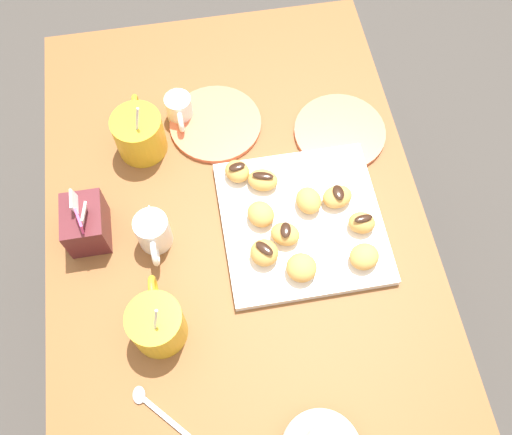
% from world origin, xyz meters
% --- Properties ---
extents(ground_plane, '(8.00, 8.00, 0.00)m').
position_xyz_m(ground_plane, '(0.00, 0.00, 0.00)').
color(ground_plane, '#423D38').
extents(dining_table, '(1.01, 0.69, 0.75)m').
position_xyz_m(dining_table, '(0.00, 0.00, 0.60)').
color(dining_table, brown).
rests_on(dining_table, ground_plane).
extents(pastry_plate_square, '(0.29, 0.29, 0.02)m').
position_xyz_m(pastry_plate_square, '(-0.03, -0.12, 0.76)').
color(pastry_plate_square, white).
rests_on(pastry_plate_square, dining_table).
extents(coffee_mug_mustard_left, '(0.13, 0.09, 0.13)m').
position_xyz_m(coffee_mug_mustard_left, '(-0.18, 0.15, 0.80)').
color(coffee_mug_mustard_left, gold).
rests_on(coffee_mug_mustard_left, dining_table).
extents(coffee_mug_mustard_right, '(0.13, 0.09, 0.14)m').
position_xyz_m(coffee_mug_mustard_right, '(0.19, 0.15, 0.80)').
color(coffee_mug_mustard_right, gold).
rests_on(coffee_mug_mustard_right, dining_table).
extents(cream_pitcher_white, '(0.10, 0.06, 0.07)m').
position_xyz_m(cream_pitcher_white, '(-0.02, 0.15, 0.79)').
color(cream_pitcher_white, white).
rests_on(cream_pitcher_white, dining_table).
extents(sugar_caddy, '(0.09, 0.07, 0.11)m').
position_xyz_m(sugar_caddy, '(0.02, 0.26, 0.79)').
color(sugar_caddy, '#561E23').
rests_on(sugar_caddy, dining_table).
extents(chocolate_sauce_pitcher, '(0.09, 0.05, 0.06)m').
position_xyz_m(chocolate_sauce_pitcher, '(0.25, 0.08, 0.78)').
color(chocolate_sauce_pitcher, white).
rests_on(chocolate_sauce_pitcher, dining_table).
extents(saucer_coral_left, '(0.18, 0.18, 0.01)m').
position_xyz_m(saucer_coral_left, '(0.15, -0.23, 0.76)').
color(saucer_coral_left, '#E5704C').
rests_on(saucer_coral_left, dining_table).
extents(saucer_coral_right, '(0.18, 0.18, 0.01)m').
position_xyz_m(saucer_coral_right, '(0.21, 0.01, 0.76)').
color(saucer_coral_right, '#E5704C').
rests_on(saucer_coral_right, dining_table).
extents(loose_spoon_near_saucer, '(0.13, 0.12, 0.01)m').
position_xyz_m(loose_spoon_near_saucer, '(-0.32, 0.17, 0.76)').
color(loose_spoon_near_saucer, silver).
rests_on(loose_spoon_near_saucer, dining_table).
extents(beignet_0, '(0.06, 0.07, 0.03)m').
position_xyz_m(beignet_0, '(-0.06, -0.08, 0.79)').
color(beignet_0, '#D19347').
rests_on(beignet_0, pastry_plate_square).
extents(chocolate_drizzle_0, '(0.03, 0.02, 0.00)m').
position_xyz_m(chocolate_drizzle_0, '(-0.06, -0.08, 0.80)').
color(chocolate_drizzle_0, black).
rests_on(chocolate_drizzle_0, beignet_0).
extents(beignet_1, '(0.06, 0.06, 0.04)m').
position_xyz_m(beignet_1, '(-0.09, -0.04, 0.79)').
color(beignet_1, '#D19347').
rests_on(beignet_1, pastry_plate_square).
extents(chocolate_drizzle_1, '(0.04, 0.04, 0.00)m').
position_xyz_m(chocolate_drizzle_1, '(-0.09, -0.04, 0.81)').
color(chocolate_drizzle_1, black).
rests_on(chocolate_drizzle_1, beignet_1).
extents(beignet_2, '(0.06, 0.06, 0.03)m').
position_xyz_m(beignet_2, '(0.08, -0.02, 0.79)').
color(beignet_2, '#D19347').
rests_on(beignet_2, pastry_plate_square).
extents(chocolate_drizzle_2, '(0.02, 0.03, 0.00)m').
position_xyz_m(chocolate_drizzle_2, '(0.08, -0.02, 0.80)').
color(chocolate_drizzle_2, black).
rests_on(chocolate_drizzle_2, beignet_2).
extents(beignet_3, '(0.07, 0.07, 0.04)m').
position_xyz_m(beignet_3, '(-0.12, -0.09, 0.79)').
color(beignet_3, '#D19347').
rests_on(beignet_3, pastry_plate_square).
extents(beignet_4, '(0.05, 0.06, 0.03)m').
position_xyz_m(beignet_4, '(-0.00, -0.19, 0.78)').
color(beignet_4, '#D19347').
rests_on(beignet_4, pastry_plate_square).
extents(chocolate_drizzle_4, '(0.03, 0.02, 0.00)m').
position_xyz_m(chocolate_drizzle_4, '(-0.00, -0.19, 0.80)').
color(chocolate_drizzle_4, black).
rests_on(chocolate_drizzle_4, beignet_4).
extents(beignet_5, '(0.06, 0.07, 0.03)m').
position_xyz_m(beignet_5, '(0.06, -0.06, 0.78)').
color(beignet_5, '#D19347').
rests_on(beignet_5, pastry_plate_square).
extents(chocolate_drizzle_5, '(0.03, 0.04, 0.00)m').
position_xyz_m(chocolate_drizzle_5, '(0.06, -0.06, 0.80)').
color(chocolate_drizzle_5, black).
rests_on(chocolate_drizzle_5, beignet_5).
extents(beignet_6, '(0.07, 0.06, 0.03)m').
position_xyz_m(beignet_6, '(-0.01, -0.04, 0.79)').
color(beignet_6, '#D19347').
rests_on(beignet_6, pastry_plate_square).
extents(beignet_7, '(0.06, 0.07, 0.03)m').
position_xyz_m(beignet_7, '(-0.12, -0.20, 0.79)').
color(beignet_7, '#D19347').
rests_on(beignet_7, pastry_plate_square).
extents(beignet_8, '(0.06, 0.05, 0.03)m').
position_xyz_m(beignet_8, '(-0.00, -0.13, 0.79)').
color(beignet_8, '#D19347').
rests_on(beignet_8, pastry_plate_square).
extents(beignet_9, '(0.05, 0.06, 0.03)m').
position_xyz_m(beignet_9, '(-0.06, -0.22, 0.79)').
color(beignet_9, '#D19347').
rests_on(beignet_9, pastry_plate_square).
extents(chocolate_drizzle_9, '(0.02, 0.03, 0.00)m').
position_xyz_m(chocolate_drizzle_9, '(-0.06, -0.22, 0.80)').
color(chocolate_drizzle_9, black).
rests_on(chocolate_drizzle_9, beignet_9).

